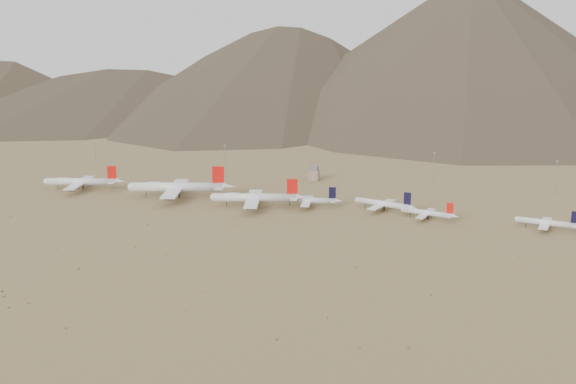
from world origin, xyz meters
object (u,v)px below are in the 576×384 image
(widebody_centre, at_px, (178,187))
(control_tower, at_px, (314,174))
(widebody_west, at_px, (81,182))
(widebody_east, at_px, (255,197))
(narrowbody_a, at_px, (310,200))
(narrowbody_b, at_px, (384,204))

(widebody_centre, xyz_separation_m, control_tower, (83.95, 85.89, -2.89))
(widebody_west, height_order, widebody_east, widebody_east)
(narrowbody_a, xyz_separation_m, control_tower, (-16.53, 85.69, 0.54))
(control_tower, bearing_deg, widebody_east, -101.71)
(narrowbody_a, bearing_deg, widebody_centre, 172.26)
(narrowbody_b, bearing_deg, widebody_east, -152.54)
(narrowbody_b, bearing_deg, widebody_west, -161.48)
(widebody_west, distance_m, narrowbody_a, 183.61)
(narrowbody_a, height_order, control_tower, narrowbody_a)
(narrowbody_a, xyz_separation_m, narrowbody_b, (52.05, 3.15, 0.19))
(widebody_centre, distance_m, control_tower, 120.14)
(widebody_centre, bearing_deg, control_tower, 31.07)
(widebody_east, xyz_separation_m, control_tower, (19.99, 96.46, -1.70))
(narrowbody_a, bearing_deg, narrowbody_b, -4.38)
(widebody_east, xyz_separation_m, narrowbody_a, (36.52, 10.77, -2.23))
(widebody_west, xyz_separation_m, control_tower, (167.04, 82.52, -1.27))
(widebody_west, height_order, narrowbody_b, widebody_west)
(widebody_centre, relative_size, widebody_east, 1.17)
(narrowbody_a, height_order, narrowbody_b, narrowbody_b)
(widebody_centre, distance_m, widebody_east, 64.84)
(control_tower, bearing_deg, narrowbody_b, -50.28)
(widebody_west, xyz_separation_m, narrowbody_a, (183.57, -3.17, -1.81))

